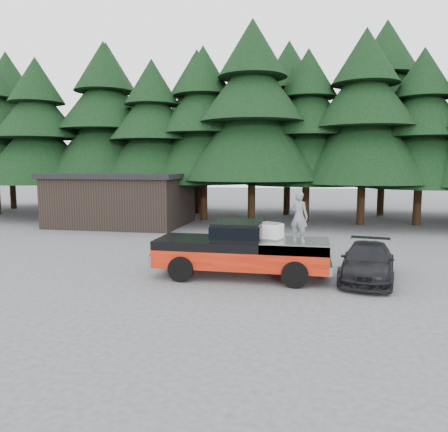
% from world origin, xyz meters
% --- Properties ---
extents(ground, '(120.00, 120.00, 0.00)m').
position_xyz_m(ground, '(0.00, 0.00, 0.00)').
color(ground, '#444547').
rests_on(ground, ground).
extents(pickup_truck, '(6.00, 2.04, 1.33)m').
position_xyz_m(pickup_truck, '(0.60, 0.42, 0.67)').
color(pickup_truck, red).
rests_on(pickup_truck, ground).
extents(truck_cab, '(1.66, 1.90, 0.59)m').
position_xyz_m(truck_cab, '(0.50, 0.42, 1.62)').
color(truck_cab, black).
rests_on(truck_cab, pickup_truck).
extents(air_compressor, '(0.89, 0.81, 0.51)m').
position_xyz_m(air_compressor, '(1.57, 0.41, 1.58)').
color(air_compressor, silver).
rests_on(air_compressor, pickup_truck).
extents(man_on_bed, '(0.71, 0.60, 1.64)m').
position_xyz_m(man_on_bed, '(2.51, 0.25, 2.15)').
color(man_on_bed, slate).
rests_on(man_on_bed, pickup_truck).
extents(parked_car, '(2.31, 4.33, 1.19)m').
position_xyz_m(parked_car, '(4.78, 0.91, 0.60)').
color(parked_car, black).
rests_on(parked_car, ground).
extents(utility_building, '(8.40, 6.40, 3.30)m').
position_xyz_m(utility_building, '(-9.00, 12.00, 1.67)').
color(utility_building, black).
rests_on(utility_building, ground).
extents(treeline, '(60.15, 16.05, 17.50)m').
position_xyz_m(treeline, '(0.42, 17.20, 7.72)').
color(treeline, black).
rests_on(treeline, ground).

